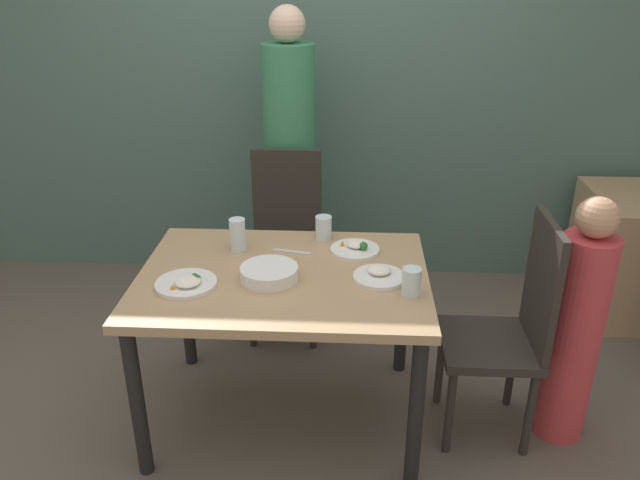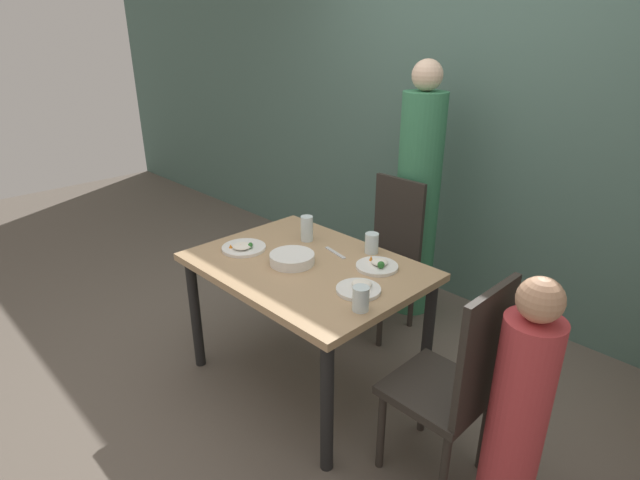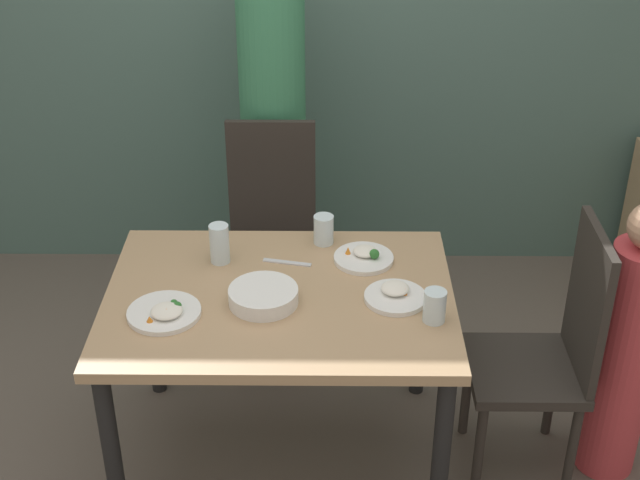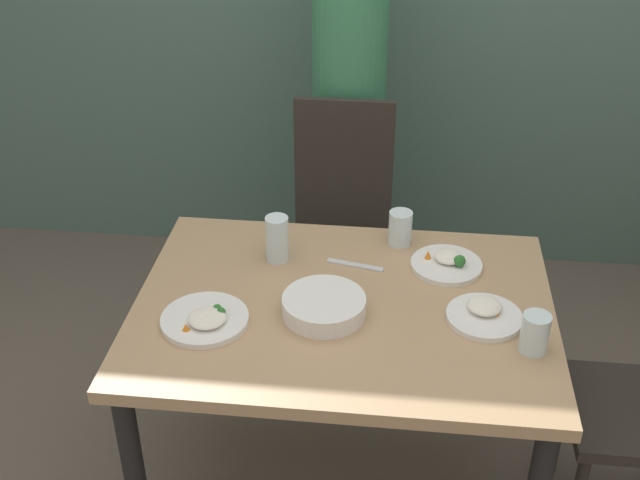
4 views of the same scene
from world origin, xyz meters
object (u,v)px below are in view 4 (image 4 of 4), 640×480
(person_adult, at_px, (348,128))
(bowl_curry, at_px, (324,305))
(glass_water_tall, at_px, (535,333))
(plate_rice_adult, at_px, (447,263))
(chair_adult_spot, at_px, (341,226))

(person_adult, xyz_separation_m, bowl_curry, (0.03, -1.15, -0.04))
(person_adult, height_order, glass_water_tall, person_adult)
(plate_rice_adult, distance_m, glass_water_tall, 0.44)
(person_adult, height_order, plate_rice_adult, person_adult)
(person_adult, relative_size, glass_water_tall, 15.22)
(chair_adult_spot, distance_m, person_adult, 0.42)
(bowl_curry, bearing_deg, person_adult, 91.27)
(chair_adult_spot, bearing_deg, plate_rice_adult, -56.16)
(person_adult, relative_size, bowl_curry, 7.24)
(person_adult, bearing_deg, bowl_curry, -88.73)
(person_adult, bearing_deg, chair_adult_spot, -90.00)
(plate_rice_adult, bearing_deg, person_adult, 113.47)
(person_adult, distance_m, glass_water_tall, 1.38)
(bowl_curry, bearing_deg, plate_rice_adult, 38.58)
(plate_rice_adult, bearing_deg, glass_water_tall, -60.18)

